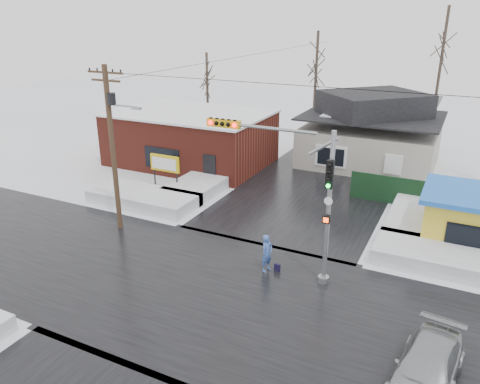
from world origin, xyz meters
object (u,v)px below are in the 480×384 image
at_px(marquee_sign, 165,164).
at_px(car, 427,369).
at_px(kiosk, 467,218).
at_px(traffic_signal, 294,183).
at_px(pedestrian, 267,253).
at_px(utility_pole, 113,140).

xyz_separation_m(marquee_sign, car, (17.79, -11.14, -1.26)).
xyz_separation_m(marquee_sign, kiosk, (18.50, 0.50, -0.46)).
xyz_separation_m(traffic_signal, kiosk, (7.07, 7.03, -3.08)).
distance_m(traffic_signal, pedestrian, 3.80).
bearing_deg(car, pedestrian, 156.75).
xyz_separation_m(utility_pole, pedestrian, (9.23, -0.70, -4.20)).
bearing_deg(pedestrian, car, -105.34).
distance_m(traffic_signal, marquee_sign, 13.42).
height_order(marquee_sign, pedestrian, marquee_sign).
bearing_deg(traffic_signal, utility_pole, 177.05).
height_order(utility_pole, pedestrian, utility_pole).
bearing_deg(traffic_signal, kiosk, 44.84).
xyz_separation_m(traffic_signal, utility_pole, (-10.36, 0.53, 0.57)).
bearing_deg(car, traffic_signal, 151.47).
distance_m(kiosk, car, 11.69).
xyz_separation_m(traffic_signal, car, (6.35, -4.62, -3.88)).
bearing_deg(utility_pole, pedestrian, -4.36).
bearing_deg(kiosk, car, -93.50).
bearing_deg(kiosk, marquee_sign, -178.45).
distance_m(marquee_sign, pedestrian, 12.33).
distance_m(utility_pole, car, 18.05).
bearing_deg(pedestrian, traffic_signal, -66.07).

